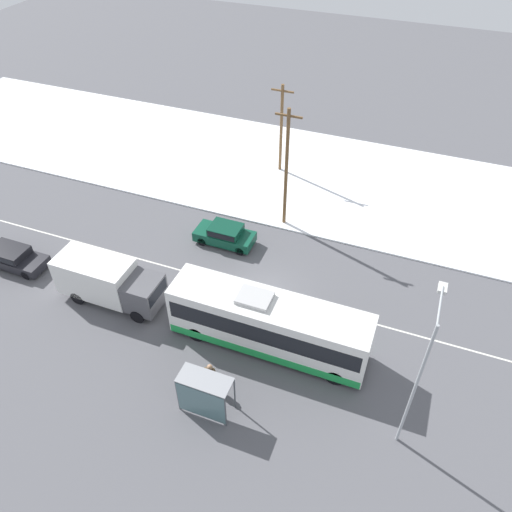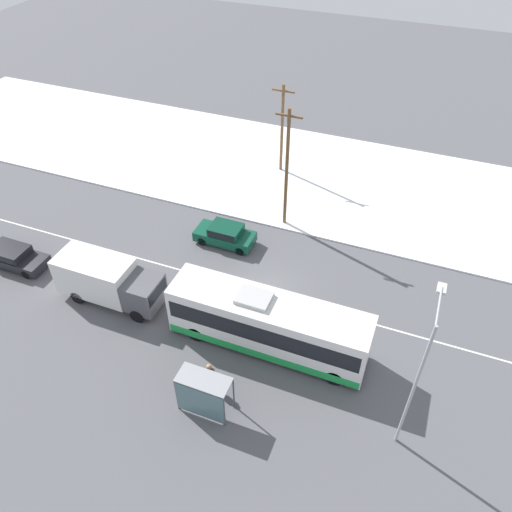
# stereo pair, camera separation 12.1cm
# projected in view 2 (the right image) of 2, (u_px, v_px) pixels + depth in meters

# --- Properties ---
(ground_plane) EXTENTS (120.00, 120.00, 0.00)m
(ground_plane) POSITION_uv_depth(u_px,v_px,m) (264.00, 293.00, 31.17)
(ground_plane) COLOR #56565B
(snow_lot) EXTENTS (80.00, 14.99, 0.12)m
(snow_lot) POSITION_uv_depth(u_px,v_px,m) (325.00, 179.00, 40.95)
(snow_lot) COLOR white
(snow_lot) RESTS_ON ground_plane
(lane_marking_center) EXTENTS (60.00, 0.12, 0.00)m
(lane_marking_center) POSITION_uv_depth(u_px,v_px,m) (264.00, 293.00, 31.17)
(lane_marking_center) COLOR silver
(lane_marking_center) RESTS_ON ground_plane
(city_bus) EXTENTS (11.02, 2.57, 3.58)m
(city_bus) POSITION_uv_depth(u_px,v_px,m) (268.00, 324.00, 27.01)
(city_bus) COLOR white
(city_bus) RESTS_ON ground_plane
(box_truck) EXTENTS (6.54, 2.30, 2.89)m
(box_truck) POSITION_uv_depth(u_px,v_px,m) (108.00, 280.00, 29.80)
(box_truck) COLOR silver
(box_truck) RESTS_ON ground_plane
(sedan_car) EXTENTS (4.13, 1.80, 1.46)m
(sedan_car) POSITION_uv_depth(u_px,v_px,m) (225.00, 234.00, 34.39)
(sedan_car) COLOR #0F4733
(sedan_car) RESTS_ON ground_plane
(parked_car_near_truck) EXTENTS (4.74, 1.80, 1.37)m
(parked_car_near_truck) POSITION_uv_depth(u_px,v_px,m) (12.00, 255.00, 32.77)
(parked_car_near_truck) COLOR black
(parked_car_near_truck) RESTS_ON ground_plane
(pedestrian_at_stop) EXTENTS (0.65, 0.29, 1.81)m
(pedestrian_at_stop) POSITION_uv_depth(u_px,v_px,m) (210.00, 373.00, 25.34)
(pedestrian_at_stop) COLOR #23232D
(pedestrian_at_stop) RESTS_ON ground_plane
(bus_shelter) EXTENTS (2.63, 1.20, 2.40)m
(bus_shelter) POSITION_uv_depth(u_px,v_px,m) (202.00, 393.00, 23.84)
(bus_shelter) COLOR gray
(bus_shelter) RESTS_ON ground_plane
(streetlamp) EXTENTS (0.36, 2.69, 8.25)m
(streetlamp) POSITION_uv_depth(u_px,v_px,m) (420.00, 367.00, 20.77)
(streetlamp) COLOR #9EA3A8
(streetlamp) RESTS_ON ground_plane
(utility_pole_roadside) EXTENTS (1.80, 0.24, 8.92)m
(utility_pole_roadside) POSITION_uv_depth(u_px,v_px,m) (287.00, 168.00, 33.53)
(utility_pole_roadside) COLOR brown
(utility_pole_roadside) RESTS_ON ground_plane
(utility_pole_snowlot) EXTENTS (1.80, 0.24, 7.42)m
(utility_pole_snowlot) POSITION_uv_depth(u_px,v_px,m) (282.00, 128.00, 39.56)
(utility_pole_snowlot) COLOR brown
(utility_pole_snowlot) RESTS_ON ground_plane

